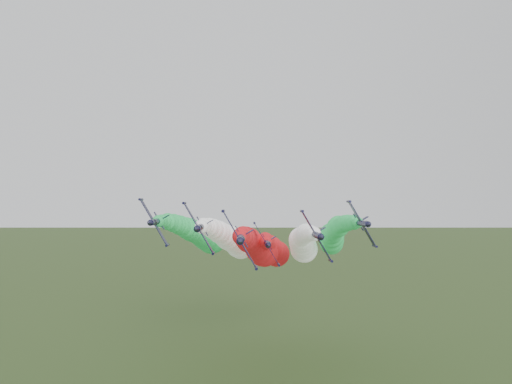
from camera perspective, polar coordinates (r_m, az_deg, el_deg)
jet_lead at (r=133.17m, az=0.17°, el=-6.36°), size 13.79×84.25×18.37m
jet_inner_left at (r=142.97m, az=-2.89°, el=-5.46°), size 13.80×84.25×18.37m
jet_inner_right at (r=144.63m, az=5.40°, el=-5.98°), size 13.71×84.17×18.28m
jet_outer_left at (r=151.47m, az=-6.38°, el=-4.92°), size 13.46×83.92×18.03m
jet_outer_right at (r=154.87m, az=8.81°, el=-4.99°), size 13.81×84.26×18.38m
jet_trail at (r=161.86m, az=1.86°, el=-6.54°), size 14.37×84.82×18.94m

